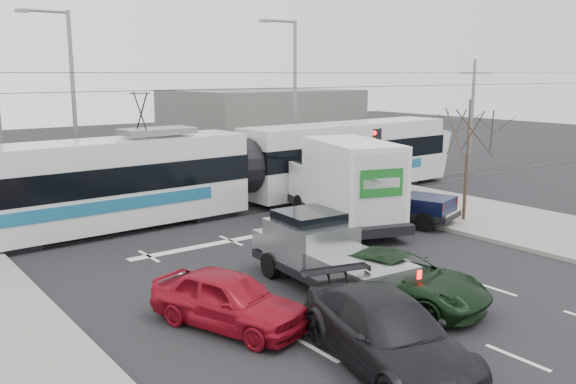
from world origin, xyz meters
TOP-DOWN VIEW (x-y plane):
  - ground at (0.00, 0.00)m, footprint 120.00×120.00m
  - sidewalk_right at (9.00, 0.00)m, footprint 6.00×60.00m
  - rails at (0.00, 10.00)m, footprint 60.00×1.60m
  - building_right at (12.00, 24.00)m, footprint 12.00×10.00m
  - bare_tree at (7.60, 2.50)m, footprint 2.40×2.40m
  - traffic_signal at (6.47, 6.50)m, footprint 0.44×0.44m
  - street_lamp_near at (7.31, 14.00)m, footprint 2.38×0.25m
  - street_lamp_far at (-4.19, 16.00)m, footprint 2.38×0.25m
  - catenary at (0.00, 10.00)m, footprint 60.00×0.20m
  - tram at (1.55, 10.42)m, footprint 26.51×3.61m
  - silver_pickup at (-2.14, 0.14)m, footprint 2.47×5.96m
  - box_truck at (3.28, 5.13)m, footprint 4.49×7.54m
  - navy_pickup at (5.40, 4.59)m, footprint 3.23×5.21m
  - green_car at (-1.44, -2.15)m, footprint 3.46×5.42m
  - red_car at (-5.90, -0.71)m, footprint 2.98×4.50m
  - dark_car at (-4.29, -4.52)m, footprint 3.40×5.62m

SIDE VIEW (x-z plane):
  - ground at x=0.00m, z-range 0.00..0.00m
  - rails at x=0.00m, z-range 0.00..0.03m
  - sidewalk_right at x=9.00m, z-range 0.00..0.15m
  - green_car at x=-1.44m, z-range 0.00..1.39m
  - red_car at x=-5.90m, z-range 0.00..1.43m
  - dark_car at x=-4.29m, z-range 0.00..1.52m
  - navy_pickup at x=5.40m, z-range -0.01..2.05m
  - silver_pickup at x=-2.14m, z-range -0.01..2.11m
  - box_truck at x=3.28m, z-range -0.02..3.54m
  - tram at x=1.55m, z-range -0.78..4.61m
  - building_right at x=12.00m, z-range 0.00..5.00m
  - traffic_signal at x=6.47m, z-range 0.94..4.54m
  - bare_tree at x=7.60m, z-range 1.29..6.29m
  - catenary at x=0.00m, z-range 0.38..7.38m
  - street_lamp_near at x=7.31m, z-range 0.61..9.61m
  - street_lamp_far at x=-4.19m, z-range 0.61..9.61m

